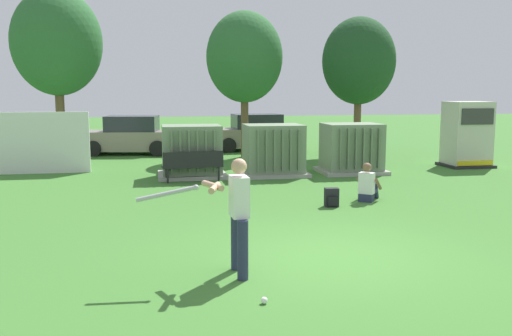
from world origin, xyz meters
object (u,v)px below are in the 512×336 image
at_px(transformer_west, 192,152).
at_px(sports_ball, 264,300).
at_px(transformer_mid_east, 351,149).
at_px(backpack, 332,198).
at_px(transformer_mid_west, 273,151).
at_px(park_bench, 193,164).
at_px(seated_spectator, 368,186).
at_px(batter, 235,210).
at_px(parked_car_leftmost, 130,136).
at_px(parked_car_left_of_center, 254,133).
at_px(generator_enclosure, 467,135).

bearing_deg(transformer_west, sports_ball, -89.02).
bearing_deg(transformer_mid_east, backpack, -114.67).
xyz_separation_m(transformer_west, transformer_mid_west, (2.59, -0.10, 0.00)).
xyz_separation_m(transformer_mid_west, park_bench, (-2.62, -0.84, -0.25)).
bearing_deg(seated_spectator, park_bench, 137.65).
bearing_deg(batter, transformer_mid_west, 74.52).
xyz_separation_m(transformer_mid_west, seated_spectator, (1.40, -4.51, -0.41)).
xyz_separation_m(transformer_mid_west, sports_ball, (-2.41, -10.59, -0.74)).
height_order(batter, parked_car_leftmost, batter).
distance_m(parked_car_leftmost, parked_car_left_of_center, 5.51).
relative_size(transformer_mid_west, transformer_mid_east, 1.00).
bearing_deg(seated_spectator, parked_car_left_of_center, 93.14).
bearing_deg(transformer_west, batter, -90.07).
distance_m(transformer_west, generator_enclosure, 9.78).
distance_m(transformer_west, transformer_mid_east, 5.22).
bearing_deg(parked_car_left_of_center, sports_ball, -99.87).
height_order(transformer_west, batter, batter).
distance_m(batter, parked_car_left_of_center, 17.23).
relative_size(batter, parked_car_left_of_center, 0.41).
height_order(seated_spectator, parked_car_left_of_center, parked_car_left_of_center).
bearing_deg(parked_car_left_of_center, park_bench, -111.94).
bearing_deg(backpack, transformer_mid_east, 65.33).
relative_size(transformer_mid_west, park_bench, 1.15).
xyz_separation_m(parked_car_leftmost, parked_car_left_of_center, (5.48, 0.66, 0.00)).
bearing_deg(generator_enclosure, batter, -133.98).
relative_size(park_bench, sports_ball, 20.36).
bearing_deg(sports_ball, batter, 99.21).
relative_size(transformer_mid_west, backpack, 4.77).
xyz_separation_m(generator_enclosure, backpack, (-6.85, -5.73, -0.92)).
xyz_separation_m(transformer_mid_east, parked_car_left_of_center, (-1.88, 7.48, -0.04)).
height_order(generator_enclosure, parked_car_leftmost, generator_enclosure).
xyz_separation_m(transformer_west, parked_car_left_of_center, (3.33, 7.41, -0.04)).
relative_size(batter, parked_car_leftmost, 0.39).
distance_m(transformer_west, park_bench, 0.98).
height_order(generator_enclosure, batter, generator_enclosure).
bearing_deg(transformer_west, parked_car_left_of_center, 65.78).
height_order(batter, backpack, batter).
relative_size(transformer_mid_west, sports_ball, 23.33).
bearing_deg(transformer_mid_east, transformer_west, 179.18).
distance_m(transformer_west, backpack, 5.90).
bearing_deg(sports_ball, parked_car_left_of_center, 80.13).
bearing_deg(transformer_mid_east, parked_car_leftmost, 137.16).
distance_m(seated_spectator, parked_car_leftmost, 12.92).
bearing_deg(parked_car_left_of_center, transformer_mid_east, -75.86).
bearing_deg(transformer_mid_west, parked_car_leftmost, 124.63).
relative_size(transformer_west, parked_car_leftmost, 0.48).
height_order(transformer_west, parked_car_left_of_center, same).
height_order(transformer_mid_west, park_bench, transformer_mid_west).
bearing_deg(transformer_mid_east, sports_ball, -115.38).
bearing_deg(transformer_mid_west, parked_car_left_of_center, 84.36).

